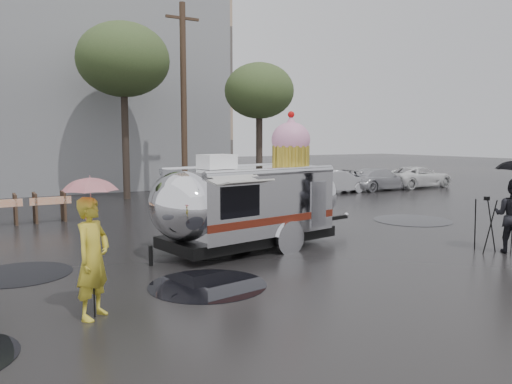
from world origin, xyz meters
TOP-DOWN VIEW (x-y plane):
  - ground at (0.00, 0.00)m, footprint 120.00×120.00m
  - puddles at (-0.73, 2.03)m, footprint 15.93×7.00m
  - grey_building at (-4.00, 24.00)m, footprint 22.00×12.00m
  - utility_pole at (2.50, 14.00)m, footprint 1.60×0.28m
  - tree_mid at (0.00, 15.00)m, footprint 4.20×4.20m
  - tree_right at (6.00, 13.00)m, footprint 3.36×3.36m
  - barricade_row at (-5.55, 9.96)m, footprint 4.30×0.80m
  - parked_cars at (11.78, 12.00)m, footprint 13.20×1.90m
  - airstream_trailer at (-0.12, 2.96)m, footprint 6.65×3.21m
  - person_left at (-4.77, -0.17)m, footprint 0.82×0.81m
  - umbrella_pink at (-4.77, -0.17)m, footprint 1.03×1.03m
  - tripod at (4.69, -0.34)m, footprint 0.51×0.58m

SIDE VIEW (x-z plane):
  - ground at x=0.00m, z-range 0.00..0.00m
  - puddles at x=-0.73m, z-range 0.00..0.01m
  - barricade_row at x=-5.55m, z-range 0.02..1.02m
  - parked_cars at x=11.78m, z-range -0.03..1.47m
  - tripod at x=4.69m, z-range 0.11..1.51m
  - person_left at x=-4.77m, z-range 0.00..1.92m
  - airstream_trailer at x=-0.12m, z-range -0.54..3.08m
  - umbrella_pink at x=-4.77m, z-range 0.77..3.03m
  - utility_pole at x=2.50m, z-range 0.12..9.12m
  - tree_right at x=6.00m, z-range 1.85..8.27m
  - tree_mid at x=0.00m, z-range 2.33..10.35m
  - grey_building at x=-4.00m, z-range 0.00..13.00m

